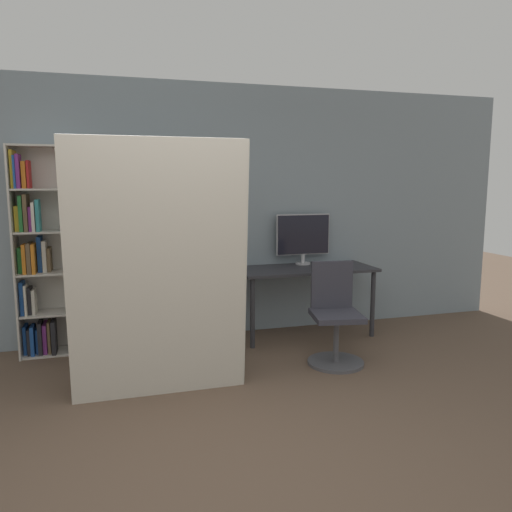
{
  "coord_description": "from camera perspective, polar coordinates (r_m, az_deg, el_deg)",
  "views": [
    {
      "loc": [
        -0.61,
        -2.49,
        1.68
      ],
      "look_at": [
        0.57,
        1.53,
        1.05
      ],
      "focal_mm": 35.0,
      "sensor_mm": 36.0,
      "label": 1
    }
  ],
  "objects": [
    {
      "name": "mattress_far",
      "position": [
        4.25,
        -11.47,
        -0.76
      ],
      "size": [
        1.35,
        0.35,
        2.01
      ],
      "color": "beige",
      "rests_on": "ground"
    },
    {
      "name": "bookshelf",
      "position": [
        5.22,
        -22.79,
        -0.02
      ],
      "size": [
        0.74,
        0.34,
        2.01
      ],
      "color": "beige",
      "rests_on": "ground"
    },
    {
      "name": "desk",
      "position": [
        5.45,
        5.71,
        -2.27
      ],
      "size": [
        1.48,
        0.64,
        0.75
      ],
      "color": "#2D2D33",
      "rests_on": "ground"
    },
    {
      "name": "wall_back",
      "position": [
        5.35,
        -9.85,
        4.89
      ],
      "size": [
        8.0,
        0.06,
        2.7
      ],
      "color": "gray",
      "rests_on": "ground"
    },
    {
      "name": "ground_plane",
      "position": [
        3.06,
        -2.37,
        -24.73
      ],
      "size": [
        16.0,
        16.0,
        0.0
      ],
      "primitive_type": "plane",
      "color": "brown"
    },
    {
      "name": "monitor",
      "position": [
        5.61,
        5.41,
        2.29
      ],
      "size": [
        0.63,
        0.17,
        0.57
      ],
      "color": "#B7B7BC",
      "rests_on": "desk"
    },
    {
      "name": "mattress_near",
      "position": [
        3.91,
        -11.01,
        -1.55
      ],
      "size": [
        1.35,
        0.39,
        2.01
      ],
      "color": "beige",
      "rests_on": "ground"
    },
    {
      "name": "office_chair",
      "position": [
        4.73,
        9.01,
        -7.52
      ],
      "size": [
        0.52,
        0.52,
        0.94
      ],
      "color": "#4C4C51",
      "rests_on": "ground"
    }
  ]
}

